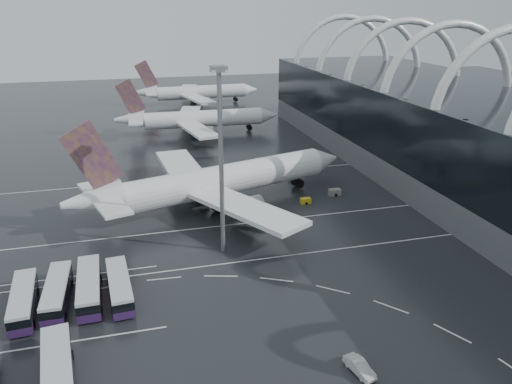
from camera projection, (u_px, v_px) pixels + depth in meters
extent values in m
plane|color=black|center=(220.00, 258.00, 79.60)|extent=(420.00, 420.00, 0.00)
cube|color=#535457|center=(474.00, 170.00, 111.58)|extent=(42.00, 160.00, 6.00)
cube|color=black|center=(482.00, 127.00, 108.02)|extent=(42.00, 160.00, 14.00)
torus|color=white|center=(506.00, 115.00, 95.34)|extent=(33.80, 1.80, 33.80)
torus|color=white|center=(446.00, 98.00, 112.49)|extent=(33.80, 1.80, 33.80)
torus|color=white|center=(402.00, 85.00, 129.64)|extent=(33.80, 1.80, 33.80)
torus|color=white|center=(369.00, 76.00, 146.79)|extent=(33.80, 1.80, 33.80)
torus|color=white|center=(342.00, 68.00, 163.94)|extent=(33.80, 1.80, 33.80)
cube|color=silver|center=(223.00, 264.00, 77.80)|extent=(120.00, 0.25, 0.01)
cube|color=silver|center=(207.00, 227.00, 90.43)|extent=(120.00, 0.25, 0.01)
cube|color=silver|center=(187.00, 178.00, 115.71)|extent=(120.00, 0.25, 0.01)
cube|color=silver|center=(48.00, 345.00, 59.36)|extent=(28.00, 0.25, 0.01)
cube|color=silver|center=(61.00, 278.00, 73.80)|extent=(28.00, 0.25, 0.01)
cylinder|color=white|center=(228.00, 179.00, 99.40)|extent=(43.04, 18.22, 5.99)
cone|color=white|center=(324.00, 160.00, 111.55)|extent=(7.67, 7.53, 5.99)
cone|color=white|center=(91.00, 200.00, 85.86)|extent=(11.63, 8.73, 5.99)
cube|color=#391763|center=(92.00, 157.00, 83.65)|extent=(9.71, 3.47, 12.70)
cube|color=white|center=(103.00, 198.00, 86.88)|extent=(9.83, 19.15, 0.52)
cube|color=white|center=(243.00, 207.00, 87.33)|extent=(18.79, 26.12, 0.83)
cube|color=white|center=(182.00, 168.00, 107.85)|extent=(9.37, 26.35, 0.83)
cylinder|color=gray|center=(247.00, 207.00, 92.39)|extent=(6.46, 5.01, 3.51)
cylinder|color=gray|center=(203.00, 178.00, 107.16)|extent=(6.46, 5.01, 3.51)
cube|color=black|center=(210.00, 202.00, 98.84)|extent=(13.78, 9.92, 2.27)
cylinder|color=white|center=(204.00, 119.00, 154.32)|extent=(36.00, 6.19, 5.16)
cone|color=white|center=(268.00, 115.00, 158.76)|extent=(5.48, 5.31, 5.16)
cone|color=white|center=(129.00, 119.00, 149.17)|extent=(9.04, 5.41, 5.16)
cube|color=#391763|center=(131.00, 97.00, 147.02)|extent=(8.58, 0.78, 10.94)
cube|color=white|center=(136.00, 119.00, 149.56)|extent=(4.46, 16.12, 0.44)
cube|color=white|center=(197.00, 129.00, 143.63)|extent=(10.12, 22.99, 0.71)
cube|color=white|center=(189.00, 114.00, 163.85)|extent=(11.30, 23.08, 0.71)
cylinder|color=gray|center=(205.00, 132.00, 147.61)|extent=(4.98, 3.16, 3.02)
cylinder|color=gray|center=(198.00, 120.00, 162.16)|extent=(4.98, 3.16, 3.02)
cube|color=black|center=(193.00, 130.00, 154.82)|extent=(10.83, 6.00, 1.96)
cylinder|color=white|center=(202.00, 92.00, 199.62)|extent=(35.26, 6.05, 5.24)
cone|color=white|center=(250.00, 90.00, 204.95)|extent=(5.54, 5.37, 5.24)
cone|color=white|center=(145.00, 92.00, 193.50)|extent=(9.16, 5.45, 5.24)
cube|color=#391763|center=(146.00, 75.00, 191.36)|extent=(8.72, 0.74, 11.11)
cube|color=white|center=(150.00, 92.00, 193.98)|extent=(4.44, 16.36, 0.45)
cube|color=white|center=(198.00, 99.00, 188.73)|extent=(11.36, 23.45, 0.72)
cube|color=white|center=(188.00, 89.00, 209.00)|extent=(10.41, 23.38, 0.72)
cylinder|color=gray|center=(203.00, 101.00, 192.86)|extent=(5.04, 3.19, 3.07)
cylinder|color=gray|center=(196.00, 94.00, 207.46)|extent=(5.04, 3.19, 3.07)
cube|color=black|center=(193.00, 101.00, 199.96)|extent=(10.98, 6.03, 1.99)
cube|color=#291543|center=(24.00, 306.00, 65.54)|extent=(3.63, 12.54, 1.05)
cube|color=black|center=(23.00, 299.00, 65.13)|extent=(3.67, 12.30, 1.24)
cube|color=silver|center=(22.00, 293.00, 64.83)|extent=(3.63, 12.54, 0.43)
cylinder|color=black|center=(33.00, 324.00, 62.58)|extent=(0.40, 0.97, 0.95)
cylinder|color=black|center=(10.00, 328.00, 61.77)|extent=(0.40, 0.97, 0.95)
cylinder|color=black|center=(37.00, 291.00, 69.57)|extent=(0.40, 0.97, 0.95)
cylinder|color=black|center=(17.00, 295.00, 68.77)|extent=(0.40, 0.97, 0.95)
cube|color=#291543|center=(58.00, 297.00, 67.48)|extent=(3.05, 12.48, 1.05)
cube|color=black|center=(57.00, 290.00, 67.07)|extent=(3.10, 12.23, 1.24)
cube|color=silver|center=(56.00, 285.00, 66.77)|extent=(3.05, 12.48, 0.43)
cylinder|color=black|center=(65.00, 315.00, 64.30)|extent=(0.36, 0.96, 0.96)
cylinder|color=black|center=(43.00, 318.00, 63.71)|extent=(0.36, 0.96, 0.96)
cylinder|color=black|center=(71.00, 283.00, 71.52)|extent=(0.36, 0.96, 0.96)
cylinder|color=black|center=(52.00, 286.00, 70.93)|extent=(0.36, 0.96, 0.96)
cube|color=#291543|center=(90.00, 292.00, 68.58)|extent=(3.33, 13.25, 1.11)
cube|color=black|center=(89.00, 284.00, 68.15)|extent=(3.38, 12.98, 1.32)
cube|color=silver|center=(88.00, 279.00, 67.83)|extent=(3.33, 13.25, 0.46)
cylinder|color=black|center=(101.00, 310.00, 65.33)|extent=(0.38, 1.02, 1.01)
cylinder|color=black|center=(78.00, 313.00, 64.58)|extent=(0.38, 1.02, 1.01)
cylinder|color=black|center=(101.00, 278.00, 72.87)|extent=(0.38, 1.02, 1.01)
cylinder|color=black|center=(80.00, 281.00, 72.12)|extent=(0.38, 1.02, 1.01)
cube|color=#291543|center=(120.00, 291.00, 68.89)|extent=(3.70, 12.61, 1.05)
cube|color=black|center=(119.00, 284.00, 68.48)|extent=(3.74, 12.36, 1.24)
cube|color=silver|center=(119.00, 279.00, 68.19)|extent=(3.70, 12.61, 0.43)
cylinder|color=black|center=(133.00, 307.00, 65.93)|extent=(0.41, 0.98, 0.96)
cylinder|color=black|center=(113.00, 311.00, 65.11)|extent=(0.41, 0.98, 0.96)
cylinder|color=black|center=(127.00, 278.00, 72.95)|extent=(0.41, 0.98, 0.96)
cylinder|color=black|center=(108.00, 281.00, 72.13)|extent=(0.41, 0.98, 0.96)
cube|color=#291543|center=(59.00, 380.00, 52.59)|extent=(4.61, 13.74, 1.14)
cube|color=black|center=(57.00, 370.00, 52.15)|extent=(4.64, 13.48, 1.35)
cube|color=silver|center=(56.00, 363.00, 51.83)|extent=(4.61, 13.74, 0.47)
cylinder|color=black|center=(72.00, 355.00, 56.98)|extent=(0.49, 1.07, 1.04)
cylinder|color=black|center=(45.00, 361.00, 55.98)|extent=(0.49, 1.07, 1.04)
imported|color=beige|center=(360.00, 367.00, 54.79)|extent=(2.41, 4.53, 1.42)
cylinder|color=gray|center=(221.00, 167.00, 76.92)|extent=(0.72, 0.72, 29.00)
cube|color=gray|center=(219.00, 69.00, 71.65)|extent=(2.28, 2.28, 0.83)
cube|color=white|center=(219.00, 71.00, 71.76)|extent=(2.07, 2.07, 0.41)
cube|color=gold|center=(306.00, 201.00, 101.10)|extent=(2.05, 1.21, 1.12)
cube|color=slate|center=(293.00, 177.00, 114.79)|extent=(1.94, 1.15, 1.06)
cube|color=gold|center=(235.00, 210.00, 96.52)|extent=(1.97, 1.16, 1.07)
cube|color=slate|center=(335.00, 192.00, 105.34)|extent=(2.49, 1.47, 1.36)
cube|color=gold|center=(252.00, 177.00, 114.48)|extent=(2.49, 1.47, 1.36)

